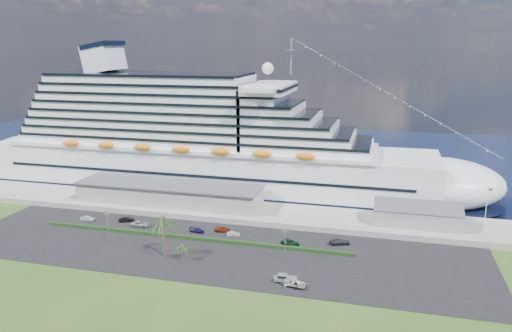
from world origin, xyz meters
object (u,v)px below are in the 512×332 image
(parked_car_3, at_px, (197,230))
(pickup_truck, at_px, (285,278))
(boat_trailer, at_px, (295,283))
(cruise_ship, at_px, (204,144))

(parked_car_3, relative_size, pickup_truck, 0.83)
(boat_trailer, bearing_deg, cruise_ship, 124.21)
(parked_car_3, bearing_deg, pickup_truck, -119.71)
(cruise_ship, distance_m, parked_car_3, 47.46)
(pickup_truck, bearing_deg, parked_car_3, 142.17)
(pickup_truck, height_order, boat_trailer, pickup_truck)
(pickup_truck, bearing_deg, cruise_ship, 123.42)
(pickup_truck, xyz_separation_m, boat_trailer, (2.60, -1.89, 0.15))
(parked_car_3, height_order, boat_trailer, boat_trailer)
(cruise_ship, relative_size, boat_trailer, 30.95)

